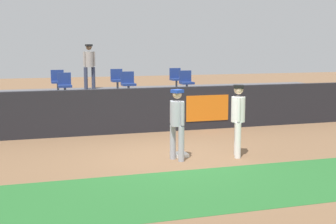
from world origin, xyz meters
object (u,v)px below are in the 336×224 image
object	(u,v)px
player_runner_visitor	(177,120)
seat_front_center	(128,82)
spectator_hooded	(89,63)
first_base	(179,155)
seat_front_right	(186,81)
player_fielder_home	(238,116)
seat_back_center	(117,79)
seat_back_right	(176,77)
seat_front_left	(65,84)
seat_back_left	(58,80)

from	to	relation	value
player_runner_visitor	seat_front_center	size ratio (longest dim) A/B	2.08
spectator_hooded	player_runner_visitor	bearing A→B (deg)	85.39
first_base	seat_front_right	distance (m)	5.45
player_fielder_home	seat_back_center	xyz separation A→B (m)	(-1.71, 7.15, 0.46)
first_base	seat_back_right	world-z (taller)	seat_back_right
seat_back_right	seat_front_left	size ratio (longest dim) A/B	1.00
first_base	player_fielder_home	distance (m)	1.79
player_runner_visitor	seat_front_right	size ratio (longest dim) A/B	2.08
player_runner_visitor	seat_front_left	xyz separation A→B (m)	(-2.25, 5.27, 0.50)
seat_back_center	seat_front_right	world-z (taller)	same
seat_front_left	seat_front_right	world-z (taller)	same
player_runner_visitor	first_base	bearing A→B (deg)	129.75
first_base	seat_back_right	distance (m)	7.17
first_base	seat_front_right	xyz separation A→B (m)	(1.88, 4.90, 1.48)
player_fielder_home	seat_front_center	xyz separation A→B (m)	(-1.67, 5.35, 0.46)
seat_front_left	seat_front_center	size ratio (longest dim) A/B	1.00
seat_back_right	player_fielder_home	bearing A→B (deg)	-95.35
first_base	seat_back_left	size ratio (longest dim) A/B	0.48
seat_back_center	first_base	bearing A→B (deg)	-87.36
seat_front_left	spectator_hooded	size ratio (longest dim) A/B	0.47
seat_back_right	seat_front_left	world-z (taller)	same
player_fielder_home	player_runner_visitor	bearing A→B (deg)	-70.49
player_runner_visitor	seat_back_center	bearing A→B (deg)	157.56
seat_back_right	seat_back_center	xyz separation A→B (m)	(-2.38, 0.00, 0.00)
player_fielder_home	seat_back_right	xyz separation A→B (m)	(0.67, 7.15, 0.46)
seat_front_left	player_runner_visitor	bearing A→B (deg)	-66.92
player_runner_visitor	seat_back_center	world-z (taller)	seat_back_center
seat_front_center	seat_back_left	size ratio (longest dim) A/B	1.00
seat_front_center	seat_back_right	bearing A→B (deg)	37.58
seat_front_left	player_fielder_home	bearing A→B (deg)	-54.35
seat_back_right	seat_back_left	world-z (taller)	same
seat_back_right	seat_back_left	size ratio (longest dim) A/B	1.00
seat_back_left	player_runner_visitor	bearing A→B (deg)	-71.55
first_base	seat_back_left	bearing A→B (deg)	110.79
seat_back_right	seat_back_left	bearing A→B (deg)	180.00
player_runner_visitor	seat_back_center	xyz separation A→B (m)	(-0.12, 7.07, 0.50)
seat_back_center	seat_front_right	distance (m)	2.83
player_runner_visitor	seat_front_left	distance (m)	5.75
seat_back_center	player_runner_visitor	bearing A→B (deg)	-89.00
seat_back_right	first_base	bearing A→B (deg)	-107.19
spectator_hooded	seat_back_center	bearing A→B (deg)	117.64
player_fielder_home	spectator_hooded	distance (m)	8.72
player_fielder_home	seat_front_center	bearing A→B (deg)	-140.31
player_runner_visitor	seat_back_right	bearing A→B (deg)	138.84
seat_back_right	spectator_hooded	size ratio (longest dim) A/B	0.47
first_base	seat_front_left	xyz separation A→B (m)	(-2.43, 4.90, 1.47)
player_runner_visitor	seat_front_center	distance (m)	5.29
player_runner_visitor	seat_back_right	size ratio (longest dim) A/B	2.08
first_base	seat_back_right	xyz separation A→B (m)	(2.07, 6.70, 1.48)
seat_front_center	seat_back_center	distance (m)	1.80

